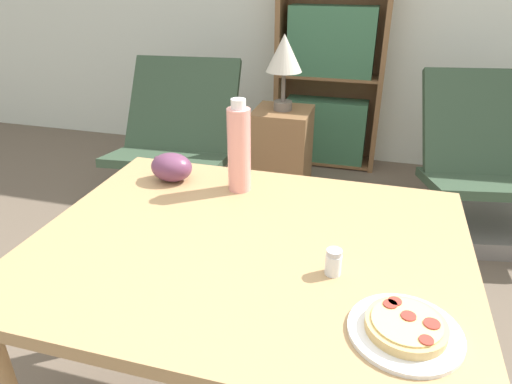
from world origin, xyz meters
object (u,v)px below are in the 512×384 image
at_px(grape_bunch, 172,167).
at_px(lounge_chair_near, 178,161).
at_px(lounge_chair_far, 484,186).
at_px(bookshelf, 329,84).
at_px(drink_bottle, 239,149).
at_px(table_lamp, 284,57).
at_px(side_table, 281,159).
at_px(salt_shaker, 333,262).
at_px(pizza_on_plate, 406,328).

distance_m(grape_bunch, lounge_chair_near, 1.45).
xyz_separation_m(lounge_chair_far, bookshelf, (-1.01, 0.81, 0.34)).
xyz_separation_m(lounge_chair_near, lounge_chair_far, (1.83, 0.13, 0.00)).
distance_m(drink_bottle, table_lamp, 1.38).
height_order(grape_bunch, lounge_chair_far, lounge_chair_far).
distance_m(grape_bunch, table_lamp, 1.37).
distance_m(lounge_chair_near, table_lamp, 0.93).
height_order(drink_bottle, side_table, drink_bottle).
xyz_separation_m(drink_bottle, lounge_chair_near, (-0.80, 1.22, -0.62)).
bearing_deg(bookshelf, grape_bunch, -96.58).
height_order(grape_bunch, side_table, grape_bunch).
bearing_deg(side_table, lounge_chair_near, -167.12).
relative_size(grape_bunch, lounge_chair_far, 0.16).
bearing_deg(side_table, bookshelf, 77.45).
xyz_separation_m(grape_bunch, side_table, (0.07, 1.36, -0.50)).
height_order(bookshelf, side_table, bookshelf).
relative_size(salt_shaker, lounge_chair_far, 0.07).
distance_m(lounge_chair_near, side_table, 0.66).
xyz_separation_m(lounge_chair_far, side_table, (-1.19, 0.02, 0.03)).
distance_m(salt_shaker, lounge_chair_near, 2.03).
distance_m(grape_bunch, drink_bottle, 0.25).
xyz_separation_m(drink_bottle, salt_shaker, (0.34, -0.37, -0.11)).
xyz_separation_m(grape_bunch, bookshelf, (0.25, 2.15, -0.20)).
distance_m(lounge_chair_far, table_lamp, 1.36).
xyz_separation_m(pizza_on_plate, bookshelf, (-0.48, 2.68, -0.17)).
bearing_deg(table_lamp, pizza_on_plate, -70.77).
xyz_separation_m(salt_shaker, lounge_chair_near, (-1.14, 1.59, -0.52)).
bearing_deg(bookshelf, lounge_chair_far, -38.58).
bearing_deg(pizza_on_plate, grape_bunch, 144.28).
xyz_separation_m(side_table, table_lamp, (0.00, 0.00, 0.63)).
bearing_deg(table_lamp, drink_bottle, -83.30).
distance_m(pizza_on_plate, side_table, 2.06).
height_order(lounge_chair_near, side_table, lounge_chair_near).
bearing_deg(side_table, salt_shaker, -73.89).
bearing_deg(bookshelf, table_lamp, -102.55).
bearing_deg(lounge_chair_near, bookshelf, 42.51).
height_order(grape_bunch, drink_bottle, drink_bottle).
distance_m(salt_shaker, lounge_chair_far, 1.92).
distance_m(grape_bunch, salt_shaker, 0.68).
distance_m(lounge_chair_near, lounge_chair_far, 1.83).
relative_size(pizza_on_plate, table_lamp, 0.50).
relative_size(lounge_chair_far, bookshelf, 0.65).
distance_m(drink_bottle, salt_shaker, 0.51).
bearing_deg(grape_bunch, table_lamp, 86.92).
bearing_deg(drink_bottle, lounge_chair_far, 52.70).
bearing_deg(side_table, lounge_chair_far, -1.04).
relative_size(drink_bottle, lounge_chair_far, 0.33).
xyz_separation_m(pizza_on_plate, side_table, (-0.66, 1.89, -0.47)).
xyz_separation_m(pizza_on_plate, grape_bunch, (-0.73, 0.53, 0.03)).
relative_size(salt_shaker, table_lamp, 0.15).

